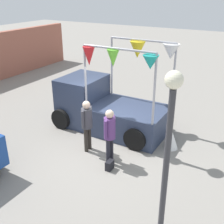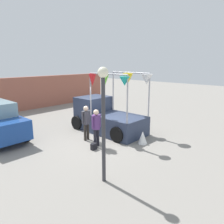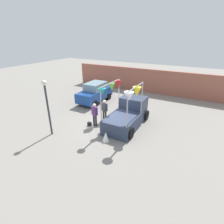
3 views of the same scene
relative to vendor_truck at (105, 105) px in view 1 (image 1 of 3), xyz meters
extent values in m
plane|color=gray|center=(-1.36, -0.76, -0.88)|extent=(60.00, 60.00, 0.00)
cube|color=#2D3851|center=(-0.01, -1.01, -0.38)|extent=(1.90, 2.60, 1.00)
cube|color=#2D3851|center=(-0.01, 0.99, 0.02)|extent=(1.80, 1.40, 1.80)
cube|color=#8CB2C6|center=(-0.01, 0.99, 0.47)|extent=(1.76, 1.37, 0.60)
cylinder|color=black|center=(-0.96, 1.34, -0.50)|extent=(0.22, 0.76, 0.76)
cylinder|color=black|center=(0.94, 1.34, -0.50)|extent=(0.22, 0.76, 0.76)
cylinder|color=black|center=(-0.96, -1.71, -0.50)|extent=(0.22, 0.76, 0.76)
cylinder|color=black|center=(0.94, -1.71, -0.50)|extent=(0.22, 0.76, 0.76)
cylinder|color=#A5A5AD|center=(-0.88, 0.21, 1.22)|extent=(0.07, 0.07, 2.19)
cylinder|color=#A5A5AD|center=(0.86, 0.21, 1.22)|extent=(0.07, 0.07, 2.19)
cylinder|color=#A5A5AD|center=(-0.88, -2.23, 1.22)|extent=(0.07, 0.07, 2.19)
cylinder|color=#A5A5AD|center=(0.86, -2.23, 1.22)|extent=(0.07, 0.07, 2.19)
cylinder|color=#A5A5AD|center=(-0.88, -1.01, 2.32)|extent=(0.07, 2.44, 0.07)
cylinder|color=#A5A5AD|center=(0.86, -1.01, 2.32)|extent=(0.07, 2.44, 0.07)
cone|color=teal|center=(-0.88, -2.06, 2.04)|extent=(0.59, 0.59, 0.41)
cone|color=white|center=(0.86, -2.06, 2.03)|extent=(0.79, 0.79, 0.51)
cone|color=#66CC33|center=(-0.88, -0.84, 2.02)|extent=(0.50, 0.50, 0.53)
cone|color=yellow|center=(0.86, -0.84, 1.97)|extent=(0.66, 0.66, 0.59)
cone|color=red|center=(-0.88, 0.04, 1.98)|extent=(0.47, 0.47, 0.61)
cylinder|color=black|center=(-2.06, -1.36, -0.47)|extent=(0.13, 0.13, 0.82)
cylinder|color=black|center=(-1.88, -1.36, -0.47)|extent=(0.13, 0.13, 0.82)
cylinder|color=#593372|center=(-1.97, -1.36, 0.26)|extent=(0.34, 0.34, 0.65)
sphere|color=beige|center=(-1.97, -1.36, 0.71)|extent=(0.25, 0.25, 0.25)
cylinder|color=#593372|center=(-2.19, -1.36, 0.29)|extent=(0.09, 0.09, 0.58)
cylinder|color=#593372|center=(-1.75, -1.36, 0.29)|extent=(0.09, 0.09, 0.58)
cylinder|color=#2D2823|center=(-1.83, -0.40, -0.47)|extent=(0.13, 0.13, 0.82)
cylinder|color=#2D2823|center=(-1.65, -0.40, -0.47)|extent=(0.13, 0.13, 0.82)
cylinder|color=#3F3F47|center=(-1.74, -0.40, 0.26)|extent=(0.34, 0.34, 0.65)
sphere|color=beige|center=(-1.74, -0.40, 0.71)|extent=(0.24, 0.24, 0.24)
cylinder|color=#3F3F47|center=(-1.96, -0.40, 0.29)|extent=(0.09, 0.09, 0.58)
cylinder|color=#3F3F47|center=(-1.52, -0.40, 0.29)|extent=(0.09, 0.09, 0.58)
cube|color=black|center=(-2.32, -1.56, -0.74)|extent=(0.28, 0.16, 0.28)
cylinder|color=#333338|center=(-3.85, -3.69, 0.77)|extent=(0.12, 0.12, 3.30)
sphere|color=#F2EDCC|center=(-3.85, -3.69, 2.58)|extent=(0.32, 0.32, 0.32)
cone|color=white|center=(-0.28, -2.71, -0.58)|extent=(0.57, 0.57, 0.60)
camera|label=1|loc=(-8.18, -5.01, 3.96)|focal=45.00mm
camera|label=2|loc=(-8.37, -8.21, 2.89)|focal=35.00mm
camera|label=3|loc=(4.45, -10.59, 5.14)|focal=28.00mm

